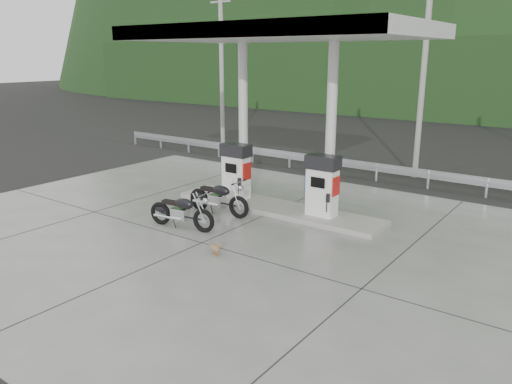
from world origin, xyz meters
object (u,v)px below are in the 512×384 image
Objects in this scene: motorcycle_left at (181,212)px; duck at (215,249)px; gas_pump_right at (322,186)px; gas_pump_left at (236,171)px; motorcycle_right at (218,198)px.

motorcycle_left is 2.26m from duck.
duck is at bearing -101.64° from gas_pump_right.
gas_pump_left and gas_pump_right have the same top height.
gas_pump_left is 0.86× the size of motorcycle_right.
gas_pump_right reaches higher than motorcycle_right.
motorcycle_right is 3.28m from duck.
gas_pump_right is (3.20, 0.00, 0.00)m from gas_pump_left.
gas_pump_right reaches higher than motorcycle_left.
duck is at bearing -58.34° from gas_pump_left.
gas_pump_right is 0.90× the size of motorcycle_left.
motorcycle_left reaches higher than duck.
gas_pump_right is 4.23× the size of duck.
duck is (2.40, -3.89, -0.90)m from gas_pump_left.
gas_pump_right is 0.86× the size of motorcycle_right.
gas_pump_right is at bearing 37.50° from motorcycle_left.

